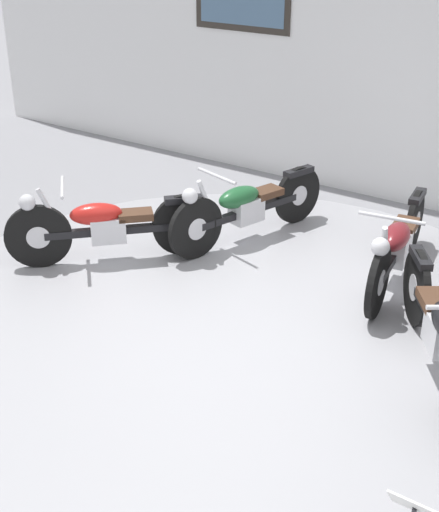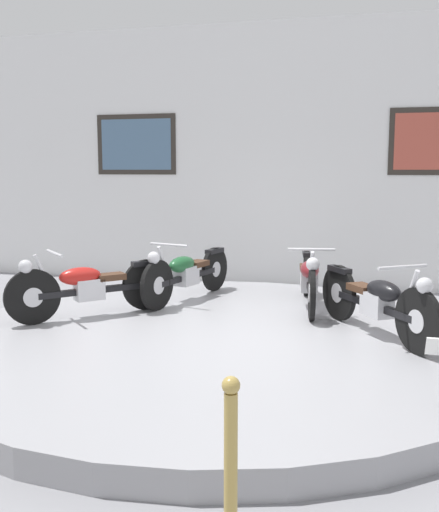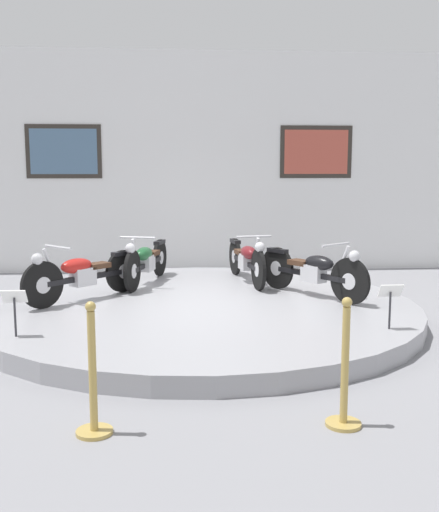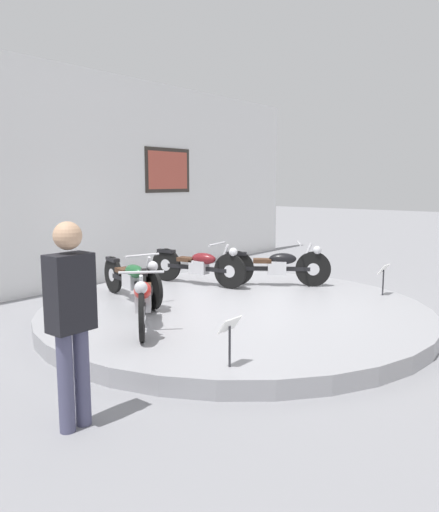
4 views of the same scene
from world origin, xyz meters
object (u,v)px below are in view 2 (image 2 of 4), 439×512
object	(u,v)px
motorcycle_red	(89,285)
motorcycle_green	(186,272)
motorcycle_maroon	(309,277)
motorcycle_black	(377,300)

from	to	relation	value
motorcycle_red	motorcycle_green	xyz separation A→B (m)	(0.80, 1.13, -0.00)
motorcycle_maroon	motorcycle_red	bearing A→B (deg)	-154.59
motorcycle_red	motorcycle_black	distance (m)	3.17
motorcycle_maroon	motorcycle_black	distance (m)	1.39
motorcycle_green	motorcycle_black	world-z (taller)	motorcycle_black
motorcycle_green	motorcycle_black	xyz separation A→B (m)	(2.37, -1.13, 0.01)
motorcycle_maroon	motorcycle_black	bearing A→B (deg)	-54.67
motorcycle_green	motorcycle_red	bearing A→B (deg)	-125.42
motorcycle_black	motorcycle_red	bearing A→B (deg)	179.93
motorcycle_green	motorcycle_black	size ratio (longest dim) A/B	1.15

